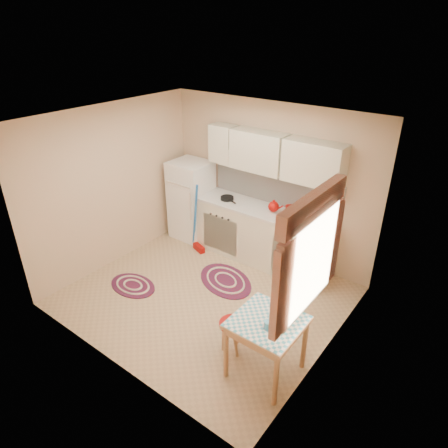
{
  "coord_description": "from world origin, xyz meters",
  "views": [
    {
      "loc": [
        3.0,
        -3.52,
        3.55
      ],
      "look_at": [
        0.13,
        0.25,
        1.1
      ],
      "focal_mm": 32.0,
      "sensor_mm": 36.0,
      "label": 1
    }
  ],
  "objects_px": {
    "fridge": "(191,200)",
    "base_cabinets": "(262,236)",
    "stool": "(232,336)",
    "table": "(266,347)"
  },
  "relations": [
    {
      "from": "fridge",
      "to": "base_cabinets",
      "type": "distance_m",
      "value": 1.48
    },
    {
      "from": "fridge",
      "to": "stool",
      "type": "relative_size",
      "value": 3.33
    },
    {
      "from": "fridge",
      "to": "base_cabinets",
      "type": "xyz_separation_m",
      "value": [
        1.45,
        0.05,
        -0.26
      ]
    },
    {
      "from": "base_cabinets",
      "to": "stool",
      "type": "bearing_deg",
      "value": -67.13
    },
    {
      "from": "base_cabinets",
      "to": "stool",
      "type": "distance_m",
      "value": 2.09
    },
    {
      "from": "table",
      "to": "stool",
      "type": "height_order",
      "value": "table"
    },
    {
      "from": "fridge",
      "to": "base_cabinets",
      "type": "bearing_deg",
      "value": 1.97
    },
    {
      "from": "base_cabinets",
      "to": "table",
      "type": "xyz_separation_m",
      "value": [
        1.29,
        -1.96,
        -0.08
      ]
    },
    {
      "from": "base_cabinets",
      "to": "stool",
      "type": "height_order",
      "value": "base_cabinets"
    },
    {
      "from": "base_cabinets",
      "to": "table",
      "type": "height_order",
      "value": "base_cabinets"
    }
  ]
}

